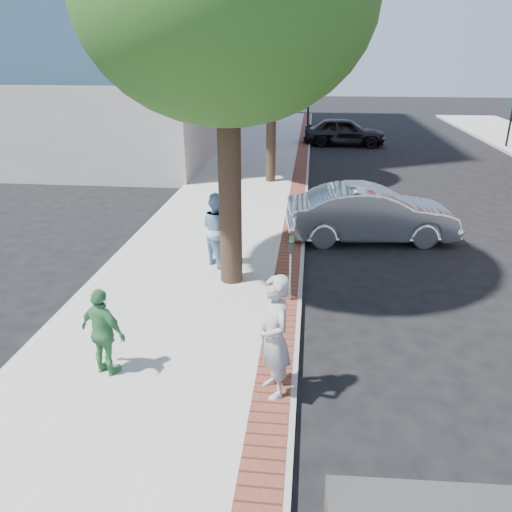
# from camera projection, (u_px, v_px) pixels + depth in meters

# --- Properties ---
(ground) EXTENTS (120.00, 120.00, 0.00)m
(ground) POSITION_uv_depth(u_px,v_px,m) (247.00, 326.00, 10.22)
(ground) COLOR black
(ground) RESTS_ON ground
(sidewalk) EXTENTS (5.00, 60.00, 0.15)m
(sidewalk) POSITION_uv_depth(u_px,v_px,m) (233.00, 209.00, 17.70)
(sidewalk) COLOR #9E9991
(sidewalk) RESTS_ON ground
(brick_strip) EXTENTS (0.60, 60.00, 0.01)m
(brick_strip) POSITION_uv_depth(u_px,v_px,m) (295.00, 208.00, 17.45)
(brick_strip) COLOR brown
(brick_strip) RESTS_ON sidewalk
(curb) EXTENTS (0.10, 60.00, 0.15)m
(curb) POSITION_uv_depth(u_px,v_px,m) (305.00, 211.00, 17.45)
(curb) COLOR gray
(curb) RESTS_ON ground
(office_base) EXTENTS (18.20, 22.20, 4.00)m
(office_base) POSITION_uv_depth(u_px,v_px,m) (84.00, 109.00, 31.03)
(office_base) COLOR gray
(office_base) RESTS_ON ground
(signal_near) EXTENTS (0.70, 0.15, 3.80)m
(signal_near) POSITION_uv_depth(u_px,v_px,m) (308.00, 107.00, 29.53)
(signal_near) COLOR black
(signal_near) RESTS_ON ground
(tree_far) EXTENTS (4.80, 4.80, 7.14)m
(tree_far) POSITION_uv_depth(u_px,v_px,m) (272.00, 50.00, 19.32)
(tree_far) COLOR black
(tree_far) RESTS_ON sidewalk
(parking_meter) EXTENTS (0.12, 0.32, 1.47)m
(parking_meter) POSITION_uv_depth(u_px,v_px,m) (291.00, 256.00, 10.58)
(parking_meter) COLOR gray
(parking_meter) RESTS_ON sidewalk
(person_gray) EXTENTS (0.75, 0.88, 2.03)m
(person_gray) POSITION_uv_depth(u_px,v_px,m) (274.00, 337.00, 7.62)
(person_gray) COLOR #99989D
(person_gray) RESTS_ON sidewalk
(person_officer) EXTENTS (1.14, 1.15, 1.87)m
(person_officer) POSITION_uv_depth(u_px,v_px,m) (217.00, 229.00, 12.54)
(person_officer) COLOR #86AFD0
(person_officer) RESTS_ON sidewalk
(person_green) EXTENTS (0.99, 0.70, 1.56)m
(person_green) POSITION_uv_depth(u_px,v_px,m) (103.00, 332.00, 8.21)
(person_green) COLOR #3D874A
(person_green) RESTS_ON sidewalk
(sedan_silver) EXTENTS (5.08, 2.27, 1.62)m
(sedan_silver) POSITION_uv_depth(u_px,v_px,m) (371.00, 214.00, 14.66)
(sedan_silver) COLOR silver
(sedan_silver) RESTS_ON ground
(bg_car) EXTENTS (4.94, 2.15, 1.66)m
(bg_car) POSITION_uv_depth(u_px,v_px,m) (344.00, 132.00, 29.93)
(bg_car) COLOR black
(bg_car) RESTS_ON ground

